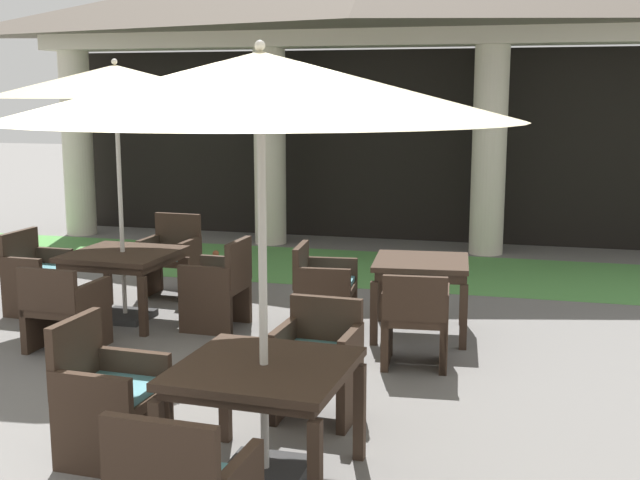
{
  "coord_description": "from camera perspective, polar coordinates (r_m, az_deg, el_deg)",
  "views": [
    {
      "loc": [
        2.29,
        -3.59,
        2.33
      ],
      "look_at": [
        0.32,
        3.94,
        0.93
      ],
      "focal_mm": 45.97,
      "sensor_mm": 36.0,
      "label": 1
    }
  ],
  "objects": [
    {
      "name": "patio_chair_near_foreground_north",
      "position": [
        5.98,
        -0.14,
        -8.45
      ],
      "size": [
        0.59,
        0.55,
        0.85
      ],
      "rotation": [
        0.0,
        0.0,
        -3.19
      ],
      "color": "#38281E",
      "rests_on": "ground"
    },
    {
      "name": "patio_umbrella_near_foreground",
      "position": [
        4.66,
        -4.17,
        10.43
      ],
      "size": [
        2.95,
        2.95,
        2.62
      ],
      "color": "#2D2D2D",
      "rests_on": "ground"
    },
    {
      "name": "patio_table_mid_right",
      "position": [
        7.97,
        7.06,
        -2.11
      ],
      "size": [
        0.97,
        0.97,
        0.75
      ],
      "rotation": [
        0.0,
        0.0,
        0.09
      ],
      "color": "#38281E",
      "rests_on": "ground"
    },
    {
      "name": "lawn_strip",
      "position": [
        11.07,
        2.38,
        -1.91
      ],
      "size": [
        12.96,
        2.31,
        0.01
      ],
      "primitive_type": "cube",
      "color": "#519347",
      "rests_on": "ground"
    },
    {
      "name": "patio_chair_mid_right_south",
      "position": [
        7.09,
        6.66,
        -5.54
      ],
      "size": [
        0.6,
        0.56,
        0.84
      ],
      "rotation": [
        0.0,
        0.0,
        0.09
      ],
      "color": "#38281E",
      "rests_on": "ground"
    },
    {
      "name": "patio_table_mid_left",
      "position": [
        8.67,
        -13.55,
        -1.39
      ],
      "size": [
        1.07,
        1.07,
        0.72
      ],
      "rotation": [
        0.0,
        0.0,
        -0.04
      ],
      "color": "#38281E",
      "rests_on": "ground"
    },
    {
      "name": "patio_chair_mid_right_west",
      "position": [
        8.11,
        0.2,
        -3.44
      ],
      "size": [
        0.61,
        0.63,
        0.86
      ],
      "rotation": [
        0.0,
        0.0,
        -1.48
      ],
      "color": "#38281E",
      "rests_on": "ground"
    },
    {
      "name": "patio_chair_mid_left_south",
      "position": [
        7.85,
        -17.39,
        -4.59
      ],
      "size": [
        0.62,
        0.6,
        0.8
      ],
      "rotation": [
        0.0,
        0.0,
        -0.04
      ],
      "color": "#38281E",
      "rests_on": "ground"
    },
    {
      "name": "patio_chair_mid_left_east",
      "position": [
        8.24,
        -7.03,
        -3.25
      ],
      "size": [
        0.58,
        0.6,
        0.9
      ],
      "rotation": [
        0.0,
        0.0,
        1.53
      ],
      "color": "#38281E",
      "rests_on": "ground"
    },
    {
      "name": "patio_chair_near_foreground_west",
      "position": [
        5.5,
        -14.58,
        -10.54
      ],
      "size": [
        0.6,
        0.58,
        0.92
      ],
      "rotation": [
        0.0,
        0.0,
        -1.62
      ],
      "color": "#38281E",
      "rests_on": "ground"
    },
    {
      "name": "patio_chair_mid_left_west",
      "position": [
        9.3,
        -19.22,
        -2.28
      ],
      "size": [
        0.51,
        0.64,
        0.88
      ],
      "rotation": [
        0.0,
        0.0,
        -1.61
      ],
      "color": "#38281E",
      "rests_on": "ground"
    },
    {
      "name": "patio_umbrella_mid_left",
      "position": [
        8.51,
        -14.06,
        10.51
      ],
      "size": [
        2.51,
        2.51,
        2.66
      ],
      "color": "#2D2D2D",
      "rests_on": "ground"
    },
    {
      "name": "terracotta_urn",
      "position": [
        10.14,
        -7.24,
        -2.1
      ],
      "size": [
        0.25,
        0.25,
        0.43
      ],
      "color": "brown",
      "rests_on": "ground"
    },
    {
      "name": "patio_chair_mid_left_north",
      "position": [
        9.63,
        -10.31,
        -1.31
      ],
      "size": [
        0.6,
        0.54,
        0.94
      ],
      "rotation": [
        0.0,
        0.0,
        -3.18
      ],
      "color": "#38281E",
      "rests_on": "ground"
    },
    {
      "name": "patio_table_near_foreground",
      "position": [
        4.95,
        -3.91,
        -9.63
      ],
      "size": [
        1.05,
        1.05,
        0.74
      ],
      "rotation": [
        0.0,
        0.0,
        -0.05
      ],
      "color": "#38281E",
      "rests_on": "ground"
    },
    {
      "name": "background_pavilion",
      "position": [
        12.41,
        4.1,
        15.09
      ],
      "size": [
        11.16,
        2.72,
        4.41
      ],
      "color": "beige",
      "rests_on": "ground"
    }
  ]
}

